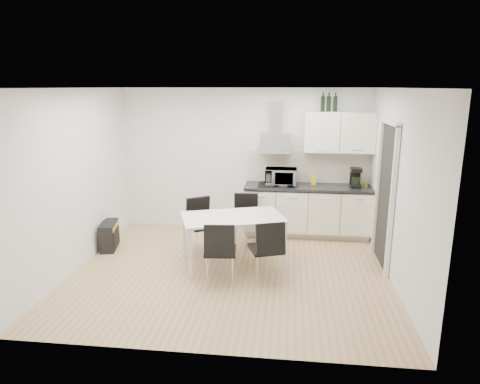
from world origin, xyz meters
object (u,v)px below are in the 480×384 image
object	(u,v)px
chair_far_left	(203,226)
chair_near_right	(266,250)
kitchenette	(310,190)
chair_far_right	(246,221)
dining_table	(233,221)
chair_near_left	(220,252)
floor_speaker	(213,222)
guitar_amp	(109,235)

from	to	relation	value
chair_far_left	chair_near_right	world-z (taller)	same
kitchenette	chair_far_right	size ratio (longest dim) A/B	2.86
dining_table	chair_far_left	xyz separation A→B (m)	(-0.55, 0.42, -0.23)
chair_far_left	chair_near_right	xyz separation A→B (m)	(1.07, -0.91, 0.00)
chair_near_left	floor_speaker	distance (m)	2.33
chair_near_right	guitar_amp	world-z (taller)	chair_near_right
dining_table	chair_far_right	bearing A→B (deg)	61.88
dining_table	floor_speaker	size ratio (longest dim) A/B	6.51
chair_near_left	chair_near_right	world-z (taller)	same
dining_table	kitchenette	bearing A→B (deg)	31.64
dining_table	chair_far_left	world-z (taller)	chair_far_left
dining_table	chair_far_left	distance (m)	0.73
chair_far_right	guitar_amp	world-z (taller)	chair_far_right
dining_table	chair_near_left	xyz separation A→B (m)	(-0.09, -0.64, -0.23)
kitchenette	dining_table	distance (m)	1.88
kitchenette	chair_near_right	bearing A→B (deg)	-108.91
dining_table	chair_far_right	world-z (taller)	chair_far_right
guitar_amp	chair_near_left	bearing A→B (deg)	-38.90
kitchenette	dining_table	bearing A→B (deg)	-129.32
chair_far_left	floor_speaker	world-z (taller)	chair_far_left
chair_near_left	floor_speaker	world-z (taller)	chair_near_left
chair_far_right	guitar_amp	distance (m)	2.27
chair_far_left	guitar_amp	xyz separation A→B (m)	(-1.57, -0.03, -0.21)
chair_near_right	guitar_amp	xyz separation A→B (m)	(-2.64, 0.87, -0.21)
guitar_amp	chair_far_right	bearing A→B (deg)	-3.24
chair_far_right	chair_near_right	distance (m)	1.29
chair_near_left	floor_speaker	size ratio (longest dim) A/B	3.43
kitchenette	chair_near_right	distance (m)	2.09
chair_far_right	floor_speaker	distance (m)	1.17
chair_far_right	chair_far_left	bearing A→B (deg)	21.55
kitchenette	dining_table	size ratio (longest dim) A/B	1.51
chair_far_left	chair_far_right	world-z (taller)	same
floor_speaker	chair_far_right	bearing A→B (deg)	-46.37
kitchenette	chair_far_left	distance (m)	2.06
chair_far_left	chair_far_right	bearing A→B (deg)	172.84
guitar_amp	chair_near_right	bearing A→B (deg)	-30.55
chair_far_left	chair_near_right	distance (m)	1.40
chair_near_left	dining_table	bearing A→B (deg)	76.88
chair_far_left	guitar_amp	bearing A→B (deg)	-31.85
chair_near_left	guitar_amp	size ratio (longest dim) A/B	1.53
kitchenette	guitar_amp	xyz separation A→B (m)	(-3.31, -1.07, -0.60)
kitchenette	chair_near_right	xyz separation A→B (m)	(-0.67, -1.94, -0.39)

